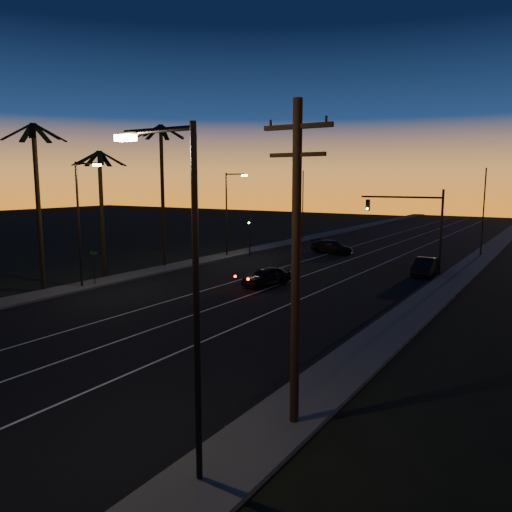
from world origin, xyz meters
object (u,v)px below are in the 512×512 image
Objects in this scene: utility_pole at (296,259)px; lead_car at (266,276)px; cross_car at (332,247)px; signal_mast at (413,215)px; right_car at (425,267)px.

lead_car is at bearing 123.42° from utility_pole.
lead_car is 0.94× the size of cross_car.
utility_pole is at bearing -56.58° from lead_car.
utility_pole is at bearing -68.09° from cross_car.
signal_mast is 1.40× the size of cross_car.
utility_pole reaches higher than cross_car.
lead_car is 1.08× the size of right_car.
cross_car is at bearing 111.91° from utility_pole.
signal_mast is 1.61× the size of right_car.
utility_pole is at bearing -84.20° from right_car.
lead_car is 18.29m from cross_car.
utility_pole is 1.98× the size of cross_car.
lead_car is (-11.76, 17.81, -4.61)m from utility_pole.
lead_car is 13.73m from right_car.
right_car is (1.59, -1.71, -4.06)m from signal_mast.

